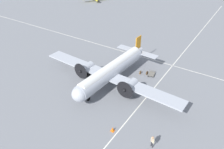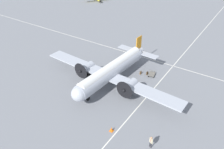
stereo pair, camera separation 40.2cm
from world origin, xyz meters
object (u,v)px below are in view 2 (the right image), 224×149
(suitcase_near_door, at_px, (147,73))
(traffic_cone, at_px, (111,129))
(baggage_cart, at_px, (152,74))
(airliner_main, at_px, (111,71))
(crew_foreground, at_px, (151,141))
(suitcase_upright_spare, at_px, (141,73))

(suitcase_near_door, relative_size, traffic_cone, 0.93)
(suitcase_near_door, bearing_deg, baggage_cart, 104.45)
(airliner_main, distance_m, traffic_cone, 10.81)
(crew_foreground, bearing_deg, traffic_cone, 32.53)
(suitcase_near_door, bearing_deg, airliner_main, -33.53)
(baggage_cart, bearing_deg, airliner_main, -49.91)
(suitcase_upright_spare, bearing_deg, suitcase_near_door, 116.70)
(suitcase_upright_spare, xyz_separation_m, baggage_cart, (-0.73, 1.83, -0.01))
(airliner_main, relative_size, suitcase_near_door, 42.75)
(crew_foreground, relative_size, suitcase_near_door, 2.82)
(crew_foreground, height_order, suitcase_upright_spare, crew_foreground)
(crew_foreground, xyz_separation_m, suitcase_near_door, (-14.13, -7.35, -0.76))
(suitcase_near_door, bearing_deg, suitcase_upright_spare, -63.30)
(crew_foreground, distance_m, baggage_cart, 15.79)
(baggage_cart, xyz_separation_m, traffic_cone, (14.80, 1.36, 0.03))
(suitcase_upright_spare, bearing_deg, crew_foreground, 31.75)
(crew_foreground, xyz_separation_m, baggage_cart, (-14.33, -6.58, -0.77))
(baggage_cart, bearing_deg, crew_foreground, 12.26)
(airliner_main, distance_m, suitcase_upright_spare, 6.44)
(traffic_cone, bearing_deg, baggage_cart, -174.75)
(airliner_main, distance_m, crew_foreground, 14.02)
(suitcase_near_door, xyz_separation_m, baggage_cart, (-0.20, 0.77, -0.01))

